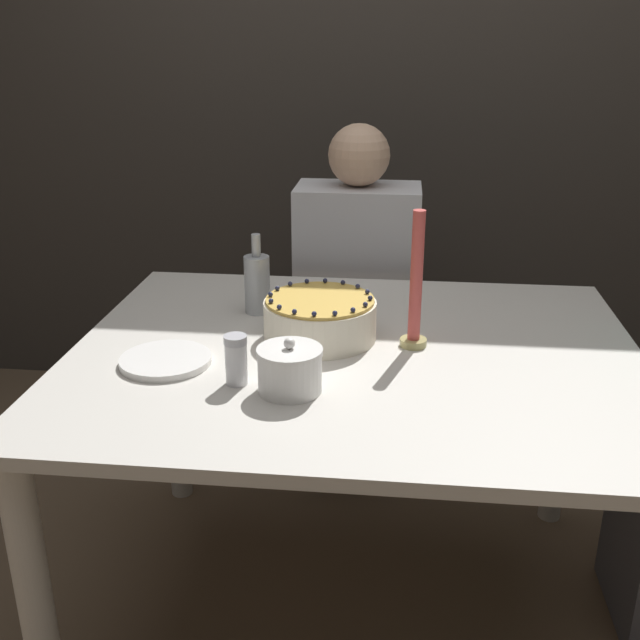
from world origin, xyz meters
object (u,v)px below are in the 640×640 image
(sugar_bowl, at_px, (290,369))
(sugar_shaker, at_px, (236,360))
(candle, at_px, (416,291))
(bottle, at_px, (257,283))
(person_man_blue_shirt, at_px, (356,329))
(cake, at_px, (320,319))

(sugar_bowl, height_order, sugar_shaker, sugar_bowl)
(candle, relative_size, bottle, 1.54)
(candle, distance_m, person_man_blue_shirt, 0.82)
(sugar_bowl, xyz_separation_m, bottle, (-0.16, 0.46, 0.03))
(cake, distance_m, bottle, 0.25)
(cake, bearing_deg, sugar_shaker, -118.74)
(sugar_shaker, bearing_deg, bottle, 94.85)
(candle, bearing_deg, sugar_shaker, -146.57)
(sugar_bowl, distance_m, bottle, 0.48)
(sugar_shaker, bearing_deg, sugar_bowl, -10.24)
(candle, bearing_deg, bottle, 155.57)
(bottle, bearing_deg, person_man_blue_shirt, 65.69)
(candle, distance_m, bottle, 0.46)
(sugar_bowl, relative_size, candle, 0.42)
(candle, xyz_separation_m, person_man_blue_shirt, (-0.18, 0.71, -0.38))
(cake, bearing_deg, candle, -5.77)
(cake, bearing_deg, sugar_bowl, -96.00)
(cake, height_order, sugar_shaker, cake)
(cake, distance_m, sugar_bowl, 0.29)
(sugar_shaker, height_order, person_man_blue_shirt, person_man_blue_shirt)
(bottle, relative_size, person_man_blue_shirt, 0.18)
(sugar_shaker, xyz_separation_m, bottle, (-0.04, 0.44, 0.03))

